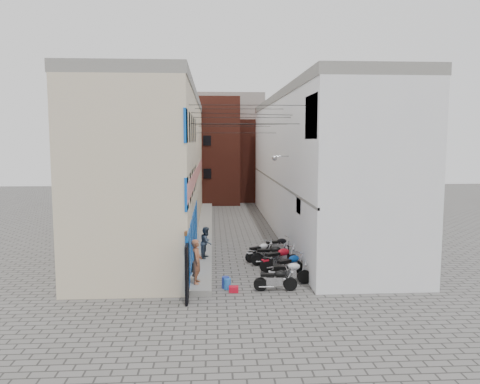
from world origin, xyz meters
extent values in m
plane|color=#5C5A57|center=(0.00, 0.00, 0.00)|extent=(90.00, 90.00, 0.00)
cube|color=gray|center=(-2.05, 13.00, 0.12)|extent=(0.90, 26.00, 0.25)
cube|color=beige|center=(-5.00, 13.00, 4.25)|extent=(5.00, 26.00, 8.50)
cube|color=#D9807A|center=(-2.54, 13.00, 4.00)|extent=(0.10, 26.00, 0.80)
cube|color=blue|center=(-2.53, 4.90, 1.30)|extent=(0.12, 10.20, 2.40)
cube|color=blue|center=(-2.55, 4.90, 5.30)|extent=(0.10, 10.20, 4.00)
cube|color=gray|center=(-5.00, 13.00, 8.75)|extent=(5.10, 26.00, 0.50)
cube|color=black|center=(-2.52, -0.40, 1.10)|extent=(0.10, 1.20, 2.20)
cube|color=white|center=(5.00, 13.00, 4.25)|extent=(5.00, 26.00, 8.50)
cube|color=blue|center=(2.55, 1.50, 7.00)|extent=(0.10, 2.40, 1.80)
cube|color=white|center=(2.56, 4.00, 3.00)|extent=(0.08, 1.00, 0.70)
cylinder|color=#B2B2B7|center=(2.15, 7.00, 5.20)|extent=(0.80, 0.06, 0.06)
sphere|color=#B2B2B7|center=(1.75, 7.00, 5.10)|extent=(0.28, 0.28, 0.28)
cube|color=gray|center=(5.00, 13.00, 8.75)|extent=(5.10, 26.00, 0.50)
cube|color=gray|center=(2.54, 13.00, 3.40)|extent=(0.10, 26.00, 0.12)
cube|color=maroon|center=(-2.00, 28.00, 5.00)|extent=(6.00, 6.00, 10.00)
cube|color=maroon|center=(3.00, 30.00, 4.00)|extent=(5.00, 6.00, 8.00)
cube|color=gray|center=(0.00, 34.00, 5.50)|extent=(8.00, 5.00, 11.00)
cube|color=black|center=(0.00, 25.20, 1.20)|extent=(2.00, 0.30, 2.40)
cylinder|color=black|center=(0.00, 2.00, 7.50)|extent=(5.20, 0.02, 0.02)
cylinder|color=black|center=(0.00, 4.00, 6.80)|extent=(5.20, 0.02, 0.02)
cylinder|color=black|center=(0.00, 6.50, 7.20)|extent=(5.20, 0.02, 0.02)
cylinder|color=black|center=(0.00, 9.00, 7.80)|extent=(5.20, 0.02, 0.02)
cylinder|color=black|center=(0.00, 12.00, 6.50)|extent=(5.20, 0.02, 0.02)
cylinder|color=black|center=(0.00, 15.00, 7.00)|extent=(5.20, 0.02, 0.02)
cylinder|color=black|center=(0.00, 5.00, 7.30)|extent=(5.65, 2.07, 0.02)
cylinder|color=black|center=(0.00, 8.00, 6.90)|extent=(5.80, 1.58, 0.02)
imported|color=#9D5839|center=(-2.21, 1.00, 1.16)|extent=(0.47, 0.69, 1.82)
imported|color=#354150|center=(-1.86, 5.14, 1.02)|extent=(0.76, 0.88, 1.55)
cylinder|color=blue|center=(-0.96, 0.91, 0.23)|extent=(0.31, 0.31, 0.45)
cylinder|color=#2039A4|center=(-1.03, 1.06, 0.24)|extent=(0.41, 0.41, 0.48)
cube|color=red|center=(-0.72, 0.52, 0.12)|extent=(0.39, 0.30, 0.24)
camera|label=1|loc=(-1.54, -17.61, 6.07)|focal=35.00mm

